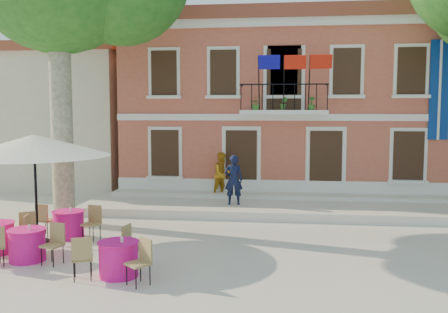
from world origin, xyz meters
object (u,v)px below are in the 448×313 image
pedestrian_orange (223,174)px  cafe_table_3 (27,243)px  cafe_table_0 (68,223)px  patio_umbrella (34,146)px  cafe_table_1 (119,257)px  pedestrian_navy (234,180)px

pedestrian_orange → cafe_table_3: pedestrian_orange is taller
pedestrian_orange → cafe_table_0: pedestrian_orange is taller
patio_umbrella → pedestrian_orange: (4.26, 6.17, -1.51)m
cafe_table_1 → cafe_table_3: size_ratio=1.02×
cafe_table_1 → pedestrian_orange: bearing=81.9°
pedestrian_navy → cafe_table_3: 7.49m
pedestrian_navy → cafe_table_0: pedestrian_navy is taller
cafe_table_0 → cafe_table_3: same height
pedestrian_navy → cafe_table_3: (-4.33, -6.07, -0.74)m
patio_umbrella → pedestrian_navy: 6.84m
patio_umbrella → pedestrian_orange: size_ratio=2.36×
patio_umbrella → cafe_table_0: 2.40m
pedestrian_orange → cafe_table_0: (-3.68, -5.51, -0.72)m
pedestrian_orange → cafe_table_0: bearing=-165.3°
pedestrian_navy → pedestrian_orange: bearing=-75.1°
patio_umbrella → cafe_table_1: size_ratio=2.15×
pedestrian_orange → cafe_table_3: size_ratio=0.93×
patio_umbrella → cafe_table_1: 4.41m
cafe_table_0 → patio_umbrella: bearing=-131.5°
patio_umbrella → pedestrian_orange: bearing=55.4°
patio_umbrella → cafe_table_3: patio_umbrella is taller
cafe_table_1 → cafe_table_3: same height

